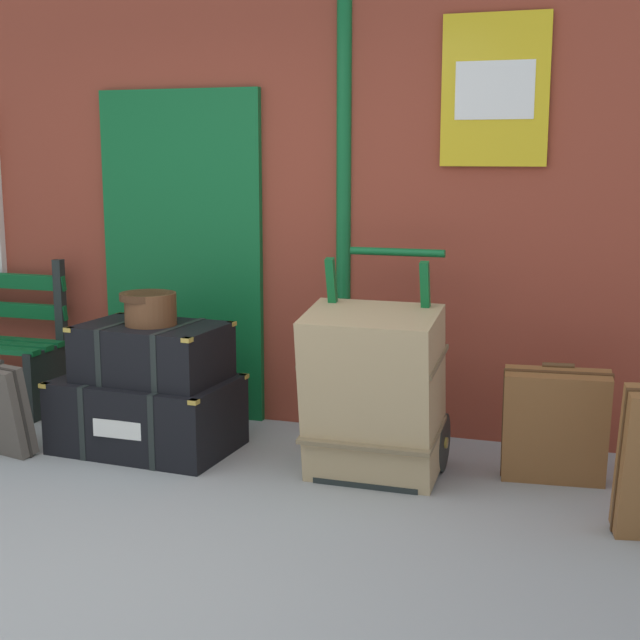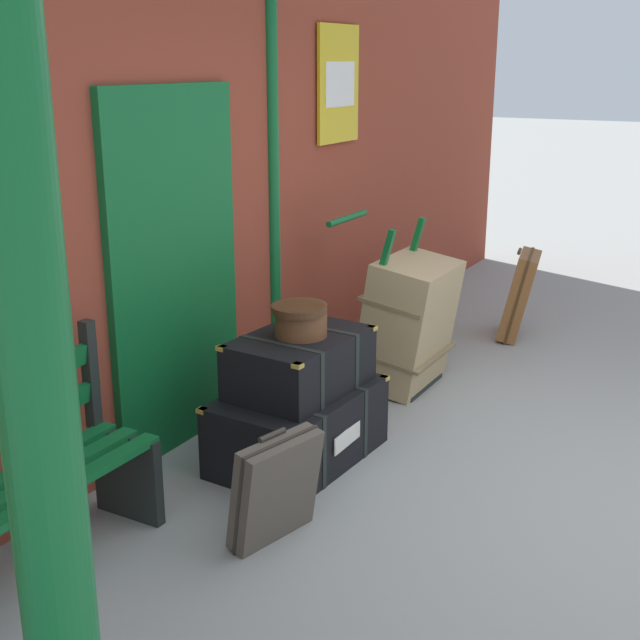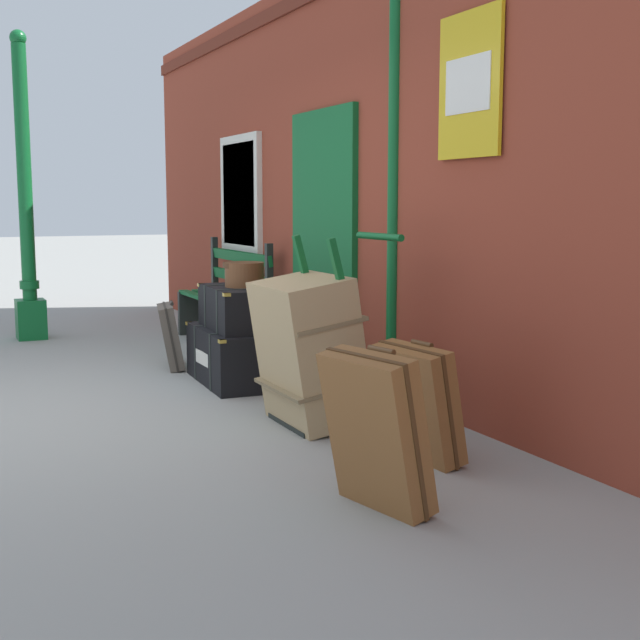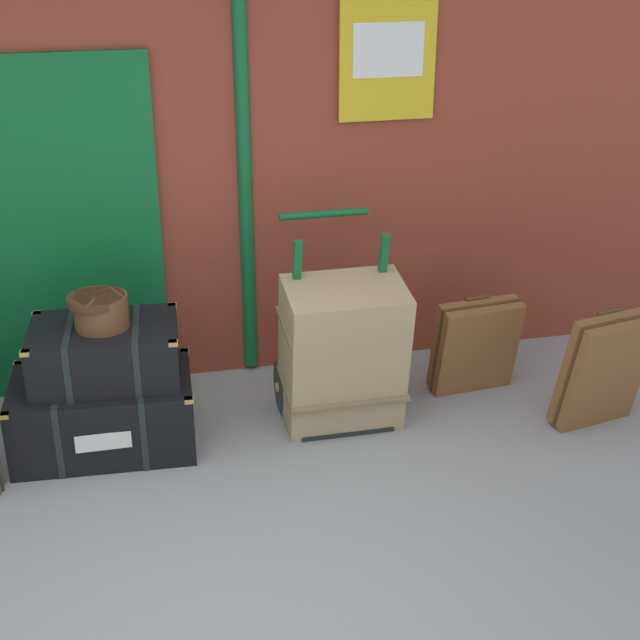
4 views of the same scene
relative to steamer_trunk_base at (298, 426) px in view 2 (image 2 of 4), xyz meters
name	(u,v)px [view 2 (image 2 of 4)]	position (x,y,z in m)	size (l,w,h in m)	color
ground_plane	(609,504)	(0.34, -1.69, -0.21)	(60.00, 60.00, 0.00)	gray
brick_facade	(195,167)	(0.32, 0.91, 1.39)	(10.40, 0.35, 3.20)	brown
steamer_trunk_base	(298,426)	(0.00, 0.00, 0.00)	(1.04, 0.70, 0.43)	black
steamer_trunk_middle	(300,362)	(0.04, 0.01, 0.37)	(0.85, 0.60, 0.33)	black
round_hatbox	(301,318)	(0.04, 0.00, 0.64)	(0.32, 0.31, 0.18)	brown
porters_trolley	(385,346)	(1.38, 0.10, 0.06)	(0.71, 0.67, 1.18)	black
large_brown_trunk	(408,323)	(1.38, -0.08, 0.26)	(0.70, 0.57, 0.94)	tan
suitcase_slate	(429,308)	(2.29, 0.14, 0.10)	(0.55, 0.32, 0.65)	brown
suitcase_charcoal	(519,295)	(2.86, -0.43, 0.15)	(0.56, 0.39, 0.74)	brown
suitcase_oxblood	(276,489)	(-0.79, -0.35, 0.06)	(0.51, 0.31, 0.56)	#51473D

